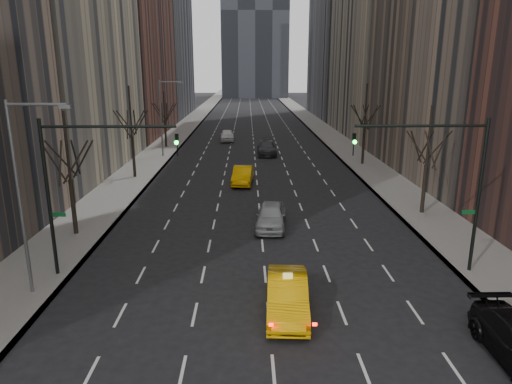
{
  "coord_description": "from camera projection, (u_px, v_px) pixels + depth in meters",
  "views": [
    {
      "loc": [
        -0.89,
        -9.96,
        10.42
      ],
      "look_at": [
        -0.41,
        15.58,
        3.5
      ],
      "focal_mm": 32.0,
      "sensor_mm": 36.0,
      "label": 1
    }
  ],
  "objects": [
    {
      "name": "sidewalk_left",
      "position": [
        182.0,
        130.0,
        79.67
      ],
      "size": [
        4.5,
        320.0,
        0.15
      ],
      "primitive_type": "cube",
      "color": "slate",
      "rests_on": "ground"
    },
    {
      "name": "sidewalk_right",
      "position": [
        322.0,
        130.0,
        80.11
      ],
      "size": [
        4.5,
        320.0,
        0.15
      ],
      "primitive_type": "cube",
      "color": "slate",
      "rests_on": "ground"
    },
    {
      "name": "tree_lw_b",
      "position": [
        70.0,
        179.0,
        28.54
      ],
      "size": [
        3.36,
        3.5,
        7.82
      ],
      "color": "black",
      "rests_on": "ground"
    },
    {
      "name": "tree_lw_c",
      "position": [
        132.0,
        137.0,
        43.89
      ],
      "size": [
        3.36,
        3.5,
        8.74
      ],
      "color": "black",
      "rests_on": "ground"
    },
    {
      "name": "tree_lw_d",
      "position": [
        165.0,
        121.0,
        61.39
      ],
      "size": [
        3.36,
        3.5,
        7.36
      ],
      "color": "black",
      "rests_on": "ground"
    },
    {
      "name": "tree_rw_b",
      "position": [
        426.0,
        165.0,
        32.83
      ],
      "size": [
        3.36,
        3.5,
        7.82
      ],
      "color": "black",
      "rests_on": "ground"
    },
    {
      "name": "tree_rw_c",
      "position": [
        364.0,
        129.0,
        50.12
      ],
      "size": [
        3.36,
        3.5,
        8.74
      ],
      "color": "black",
      "rests_on": "ground"
    },
    {
      "name": "traffic_mast_left",
      "position": [
        80.0,
        173.0,
        22.33
      ],
      "size": [
        6.69,
        0.39,
        8.0
      ],
      "color": "black",
      "rests_on": "ground"
    },
    {
      "name": "traffic_mast_right",
      "position": [
        448.0,
        171.0,
        22.67
      ],
      "size": [
        6.69,
        0.39,
        8.0
      ],
      "color": "black",
      "rests_on": "ground"
    },
    {
      "name": "streetlight_near",
      "position": [
        25.0,
        180.0,
        20.34
      ],
      "size": [
        2.83,
        0.22,
        9.0
      ],
      "color": "slate",
      "rests_on": "ground"
    },
    {
      "name": "streetlight_far",
      "position": [
        164.0,
        111.0,
        54.12
      ],
      "size": [
        2.83,
        0.22,
        9.0
      ],
      "color": "slate",
      "rests_on": "ground"
    },
    {
      "name": "taxi_sedan",
      "position": [
        287.0,
        295.0,
        19.96
      ],
      "size": [
        2.04,
        5.11,
        1.65
      ],
      "primitive_type": "imported",
      "rotation": [
        0.0,
        0.0,
        -0.06
      ],
      "color": "#F6AE05",
      "rests_on": "ground"
    },
    {
      "name": "silver_sedan_ahead",
      "position": [
        271.0,
        216.0,
        30.75
      ],
      "size": [
        2.45,
        5.03,
        1.65
      ],
      "primitive_type": "imported",
      "rotation": [
        0.0,
        0.0,
        -0.1
      ],
      "color": "#9D9FA4",
      "rests_on": "ground"
    },
    {
      "name": "far_taxi",
      "position": [
        243.0,
        175.0,
        42.53
      ],
      "size": [
        2.1,
        5.05,
        1.63
      ],
      "primitive_type": "imported",
      "rotation": [
        0.0,
        0.0,
        -0.08
      ],
      "color": "#F9AC05",
      "rests_on": "ground"
    },
    {
      "name": "far_suv_grey",
      "position": [
        267.0,
        148.0,
        57.12
      ],
      "size": [
        2.38,
        5.81,
        1.68
      ],
      "primitive_type": "imported",
      "rotation": [
        0.0,
        0.0,
        0.0
      ],
      "color": "#313237",
      "rests_on": "ground"
    },
    {
      "name": "far_car_white",
      "position": [
        227.0,
        135.0,
        67.74
      ],
      "size": [
        2.2,
        5.0,
        1.68
      ],
      "primitive_type": "imported",
      "rotation": [
        0.0,
        0.0,
        0.05
      ],
      "color": "silver",
      "rests_on": "ground"
    }
  ]
}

